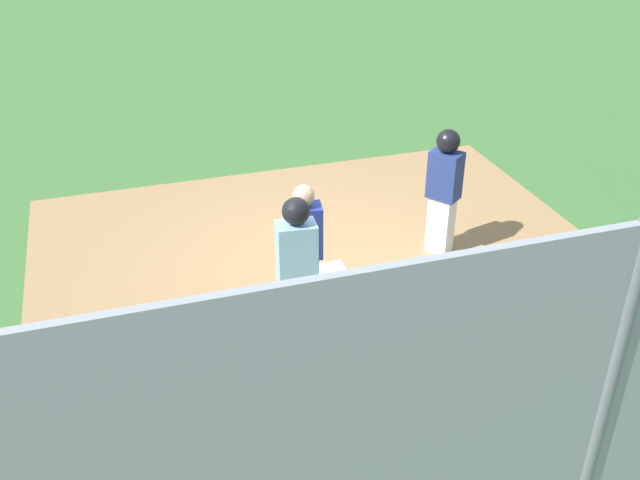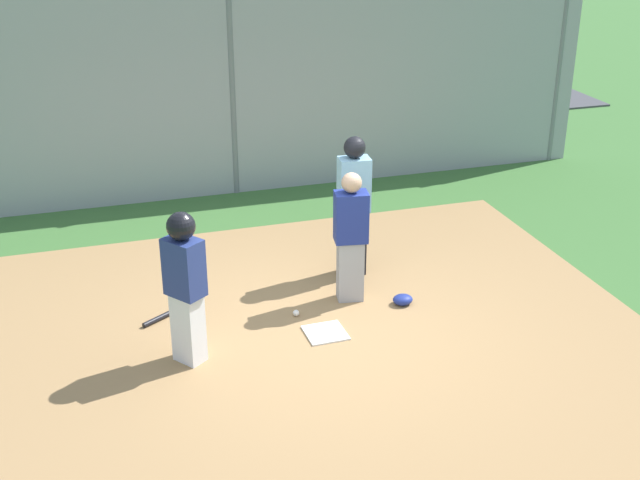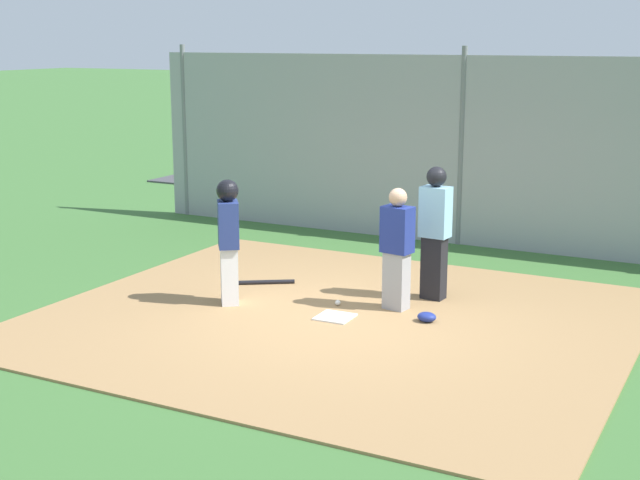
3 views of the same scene
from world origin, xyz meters
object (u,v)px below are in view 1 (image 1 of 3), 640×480
Objects in this scene: umpire at (297,275)px; catcher_mask at (251,301)px; baseball at (359,288)px; runner at (444,184)px; home_plate at (330,272)px; catcher at (304,250)px; baseball_bat at (481,290)px.

umpire is 7.50× the size of catcher_mask.
catcher_mask is at bearing 175.66° from baseball.
home_plate is at bearing -32.81° from runner.
baseball is at bearing -67.50° from home_plate.
umpire is at bearing -73.97° from catcher_mask.
catcher_mask is 3.24× the size of baseball.
catcher_mask is 1.29m from baseball.
baseball is at bearing -43.00° from umpire.
home_plate is 0.53m from baseball.
umpire is (-0.27, -0.66, 0.13)m from catcher.
runner is (2.31, 1.47, -0.00)m from umpire.
home_plate is 5.95× the size of baseball.
runner is 1.39m from baseball_bat.
runner is at bearing 10.49° from catcher_mask.
catcher is 0.88× the size of umpire.
catcher is at bearing -162.84° from baseball.
catcher_mask is (-0.55, 0.32, -0.77)m from catcher.
runner reaches higher than baseball_bat.
umpire reaches higher than catcher_mask.
catcher is 6.64× the size of catcher_mask.
baseball is (-1.37, 0.46, 0.01)m from baseball_bat.
catcher_mask is at bearing 68.85° from catcher.
baseball is (1.28, -0.10, -0.02)m from catcher_mask.
catcher is 1.96× the size of baseball_bat.
runner is (1.52, 0.09, 0.94)m from home_plate.
umpire is 1.08× the size of runner.
baseball_bat is at bearing -18.40° from baseball.
umpire is 2.74m from runner.
baseball is at bearing -12.52° from runner.
baseball_bat is 10.97× the size of baseball.
runner is 2.79m from catcher_mask.
catcher_mask is at bearing 135.49° from baseball_bat.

